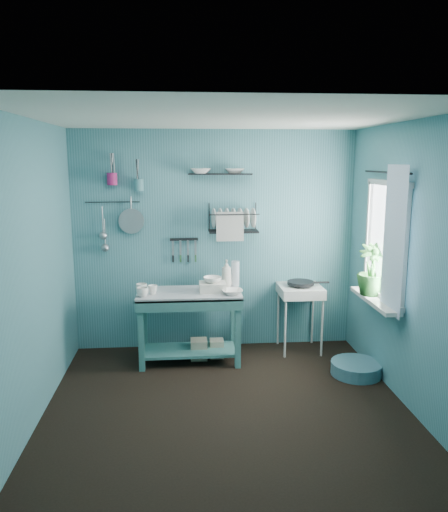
{
  "coord_description": "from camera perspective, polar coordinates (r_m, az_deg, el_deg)",
  "views": [
    {
      "loc": [
        -0.37,
        -4.13,
        2.16
      ],
      "look_at": [
        0.05,
        0.85,
        1.2
      ],
      "focal_mm": 35.0,
      "sensor_mm": 36.0,
      "label": 1
    }
  ],
  "objects": [
    {
      "name": "shelf_bowl_right",
      "position": [
        5.56,
        1.23,
        9.94
      ],
      "size": [
        0.24,
        0.24,
        0.05
      ],
      "primitive_type": "imported",
      "rotation": [
        0.0,
        0.0,
        -0.12
      ],
      "color": "white",
      "rests_on": "upper_shelf"
    },
    {
      "name": "mug_mid",
      "position": [
        5.29,
        -8.14,
        -3.82
      ],
      "size": [
        0.14,
        0.14,
        0.09
      ],
      "primitive_type": "imported",
      "rotation": [
        0.0,
        0.0,
        0.52
      ],
      "color": "white",
      "rests_on": "work_counter"
    },
    {
      "name": "colander",
      "position": [
        5.65,
        -10.54,
        3.94
      ],
      "size": [
        0.28,
        0.03,
        0.28
      ],
      "primitive_type": "cylinder",
      "rotation": [
        1.54,
        0.0,
        0.0
      ],
      "color": "#9A9CA1",
      "rests_on": "wall_back"
    },
    {
      "name": "ladle_outer",
      "position": [
        5.7,
        -13.71,
        4.0
      ],
      "size": [
        0.01,
        0.01,
        0.3
      ],
      "primitive_type": "cylinder",
      "color": "#9A9CA1",
      "rests_on": "wall_back"
    },
    {
      "name": "mug_right",
      "position": [
        5.35,
        -9.39,
        -3.66
      ],
      "size": [
        0.17,
        0.17,
        0.1
      ],
      "primitive_type": "imported",
      "rotation": [
        0.0,
        0.0,
        1.05
      ],
      "color": "white",
      "rests_on": "work_counter"
    },
    {
      "name": "windowsill",
      "position": [
        5.13,
        16.82,
        -4.87
      ],
      "size": [
        0.16,
        0.95,
        0.04
      ],
      "primitive_type": "cube",
      "color": "silver",
      "rests_on": "wall_right"
    },
    {
      "name": "work_counter",
      "position": [
        5.46,
        -3.96,
        -8.05
      ],
      "size": [
        1.12,
        0.58,
        0.78
      ],
      "primitive_type": "cube",
      "rotation": [
        0.0,
        0.0,
        0.02
      ],
      "color": "#35716E",
      "rests_on": "floor"
    },
    {
      "name": "utensil_cup_teal",
      "position": [
        5.57,
        -9.73,
        8.03
      ],
      "size": [
        0.11,
        0.11,
        0.13
      ],
      "primitive_type": "cylinder",
      "color": "teal",
      "rests_on": "wall_back"
    },
    {
      "name": "floor_basin",
      "position": [
        5.41,
        14.87,
        -12.31
      ],
      "size": [
        0.51,
        0.51,
        0.13
      ],
      "primitive_type": "cylinder",
      "color": "teal",
      "rests_on": "floor"
    },
    {
      "name": "tub_bowl",
      "position": [
        5.31,
        -1.33,
        -2.73
      ],
      "size": [
        0.2,
        0.19,
        0.06
      ],
      "primitive_type": "imported",
      "color": "white",
      "rests_on": "wash_tub"
    },
    {
      "name": "wall_back",
      "position": [
        5.71,
        -1.04,
        1.71
      ],
      "size": [
        3.2,
        0.0,
        3.2
      ],
      "primitive_type": "plane",
      "rotation": [
        1.57,
        0.0,
        0.0
      ],
      "color": "#3D747E",
      "rests_on": "ground"
    },
    {
      "name": "ceiling",
      "position": [
        4.16,
        0.3,
        15.56
      ],
      "size": [
        3.2,
        3.2,
        0.0
      ],
      "primitive_type": "plane",
      "rotation": [
        3.14,
        0.0,
        0.0
      ],
      "color": "silver",
      "rests_on": "ground"
    },
    {
      "name": "storage_tin_large",
      "position": [
        5.61,
        -2.89,
        -10.58
      ],
      "size": [
        0.18,
        0.18,
        0.22
      ],
      "primitive_type": "cube",
      "color": "gray",
      "rests_on": "floor"
    },
    {
      "name": "floor",
      "position": [
        4.67,
        0.27,
        -16.65
      ],
      "size": [
        3.2,
        3.2,
        0.0
      ],
      "primitive_type": "plane",
      "color": "black",
      "rests_on": "ground"
    },
    {
      "name": "upper_shelf",
      "position": [
        5.55,
        -0.38,
        9.35
      ],
      "size": [
        0.72,
        0.29,
        0.01
      ],
      "primitive_type": "cube",
      "rotation": [
        0.0,
        0.0,
        -0.17
      ],
      "color": "black",
      "rests_on": "wall_back"
    },
    {
      "name": "mug_left",
      "position": [
        5.2,
        -9.31,
        -4.09
      ],
      "size": [
        0.12,
        0.12,
        0.1
      ],
      "primitive_type": "imported",
      "color": "white",
      "rests_on": "work_counter"
    },
    {
      "name": "water_bottle",
      "position": [
        5.56,
        1.3,
        -2.0
      ],
      "size": [
        0.09,
        0.09,
        0.28
      ],
      "primitive_type": "cylinder",
      "color": "silver",
      "rests_on": "work_counter"
    },
    {
      "name": "hook_rail",
      "position": [
        5.67,
        -12.63,
        6.04
      ],
      "size": [
        0.6,
        0.01,
        0.01
      ],
      "primitive_type": "cylinder",
      "rotation": [
        0.0,
        1.57,
        0.0
      ],
      "color": "black",
      "rests_on": "wall_back"
    },
    {
      "name": "utensil_cup_magenta",
      "position": [
        5.6,
        -12.68,
        8.59
      ],
      "size": [
        0.11,
        0.11,
        0.13
      ],
      "primitive_type": "cylinder",
      "color": "#A81F60",
      "rests_on": "wall_back"
    },
    {
      "name": "knife_strip",
      "position": [
        5.67,
        -4.59,
        1.91
      ],
      "size": [
        0.32,
        0.03,
        0.03
      ],
      "primitive_type": "cube",
      "rotation": [
        0.0,
        0.0,
        0.03
      ],
      "color": "black",
      "rests_on": "wall_back"
    },
    {
      "name": "storage_tin_small",
      "position": [
        5.65,
        -0.84,
        -10.51
      ],
      "size": [
        0.15,
        0.15,
        0.2
      ],
      "primitive_type": "cube",
      "color": "gray",
      "rests_on": "floor"
    },
    {
      "name": "counter_bowl",
      "position": [
        5.22,
        0.96,
        -4.13
      ],
      "size": [
        0.22,
        0.22,
        0.05
      ],
      "primitive_type": "imported",
      "color": "white",
      "rests_on": "work_counter"
    },
    {
      "name": "curtain",
      "position": [
        4.73,
        18.79,
        1.66
      ],
      "size": [
        0.0,
        1.35,
        1.35
      ],
      "primitive_type": "plane",
      "rotation": [
        1.57,
        0.0,
        1.57
      ],
      "color": "white",
      "rests_on": "wall_right"
    },
    {
      "name": "curtain_rod",
      "position": [
        4.96,
        18.05,
        9.08
      ],
      "size": [
        0.02,
        1.05,
        0.02
      ],
      "primitive_type": "cylinder",
      "rotation": [
        1.57,
        0.0,
        0.0
      ],
      "color": "black",
      "rests_on": "wall_right"
    },
    {
      "name": "window_glass",
      "position": [
        5.04,
        18.09,
        1.65
      ],
      "size": [
        0.0,
        1.1,
        1.1
      ],
      "primitive_type": "plane",
      "rotation": [
        1.57,
        0.0,
        1.57
      ],
      "color": "white",
      "rests_on": "wall_right"
    },
    {
      "name": "wash_tub",
      "position": [
        5.33,
        -1.32,
        -3.57
      ],
      "size": [
        0.28,
        0.22,
        0.1
      ],
      "primitive_type": "cube",
      "color": "silver",
      "rests_on": "work_counter"
    },
    {
      "name": "wall_front",
      "position": [
        2.81,
        3.02,
        -8.09
      ],
      "size": [
        3.2,
        0.0,
        3.2
      ],
      "primitive_type": "plane",
      "rotation": [
        -1.57,
        0.0,
        0.0
      ],
      "color": "#3D747E",
      "rests_on": "ground"
    },
    {
      "name": "frying_pan",
      "position": [
        5.71,
        8.74,
        -3.05
      ],
      "size": [
        0.3,
        0.3,
        0.03
      ],
      "primitive_type": "cylinder",
      "color": "black",
      "rests_on": "hotplate_stand"
    },
    {
      "name": "soap_bottle",
      "position": [
        5.53,
        0.29,
        -1.97
      ],
      "size": [
        0.12,
        0.12,
        0.3
      ],
      "primitive_type": "imported",
      "color": "silver",
      "rests_on": "work_counter"
    },
    {
      "name": "wall_right",
      "position": [
        4.66,
        20.27,
        -1.06
      ],
      "size": [
        0.0,
        3.0,
        3.0
      ],
      "primitive_type": "plane",
      "rotation": [
        1.57,
        0.0,
        -1.57
      ],
      "color": "#3D747E",
      "rests_on": "ground"
    },
    {
      "name": "hotplate_stand",
      "position": [
        5.82,
        8.62,
        -7.04
      ],
      "size": [
        0.49,
        0.49,
        0.76
      ],
      "primitive_type": "cube",
      "rotation": [
        0.0,
        0.0,
        0.03
      ],
      "color": "silver",
      "rests_on": "floor"
    },
    {
      "name": "potted_plant",
      "position": [
        5.19,
        16.54,
        -1.5
      ],
      "size": [
        0.32,
        0.32,
        0.52
      ],
      "primitive_type": "imported",
      "rotation": [
        0.0,
        0.0,
        -0.11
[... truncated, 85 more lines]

